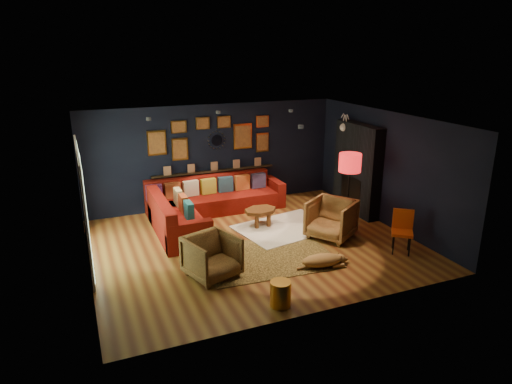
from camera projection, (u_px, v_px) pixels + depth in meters
name	position (u px, v px, depth m)	size (l,w,h in m)	color
floor	(254.00, 244.00, 9.55)	(6.50, 6.50, 0.00)	olive
room_walls	(254.00, 171.00, 9.06)	(6.50, 6.50, 6.50)	black
sectional	(201.00, 207.00, 10.82)	(3.41, 2.69, 0.86)	maroon
ledge	(214.00, 171.00, 11.63)	(3.20, 0.12, 0.04)	black
gallery_wall	(212.00, 136.00, 11.39)	(3.15, 0.04, 1.02)	gold
sunburst_mirror	(217.00, 140.00, 11.46)	(0.47, 0.16, 0.47)	silver
fireplace	(357.00, 172.00, 11.15)	(0.31, 1.60, 2.20)	black
deer_head	(350.00, 127.00, 11.30)	(0.50, 0.28, 0.45)	white
sliding_door	(84.00, 205.00, 8.58)	(0.06, 2.80, 2.20)	white
ceiling_spots	(239.00, 117.00, 9.47)	(3.30, 2.50, 0.06)	black
shag_rug	(286.00, 228.00, 10.38)	(2.11, 1.53, 0.03)	silver
leopard_rug	(268.00, 257.00, 8.95)	(2.51, 1.79, 0.01)	#B79345
coffee_table	(260.00, 212.00, 10.41)	(0.88, 0.72, 0.39)	brown
pouf	(178.00, 220.00, 10.36)	(0.49, 0.49, 0.32)	maroon
armchair_left	(212.00, 255.00, 8.09)	(0.83, 0.77, 0.85)	#CC8740
armchair_right	(331.00, 217.00, 9.76)	(0.90, 0.84, 0.92)	#CC8740
gold_stool	(280.00, 294.00, 7.24)	(0.34, 0.34, 0.42)	gold
orange_chair	(402.00, 227.00, 9.09)	(0.57, 0.57, 0.86)	black
floor_lamp	(350.00, 166.00, 9.86)	(0.48, 0.48, 1.76)	black
dog	(322.00, 258.00, 8.51)	(1.07, 0.52, 0.34)	#B27644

